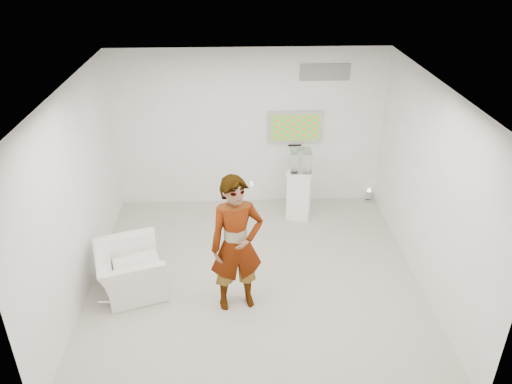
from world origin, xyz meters
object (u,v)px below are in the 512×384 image
tv (295,127)px  armchair (130,270)px  floor_uplight (368,195)px  person (237,245)px  pedestal (299,193)px

tv → armchair: 3.96m
armchair → floor_uplight: bearing=-76.1°
person → floor_uplight: (2.62, 2.94, -0.88)m
pedestal → floor_uplight: bearing=19.0°
tv → pedestal: size_ratio=1.05×
tv → armchair: bearing=-135.7°
floor_uplight → pedestal: bearing=-161.0°
pedestal → tv: bearing=94.5°
tv → floor_uplight: (1.50, -0.10, -1.42)m
armchair → floor_uplight: size_ratio=4.21×
armchair → floor_uplight: armchair is taller
tv → armchair: size_ratio=0.94×
armchair → tv: bearing=-62.9°
pedestal → floor_uplight: size_ratio=3.75×
tv → person: 3.28m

